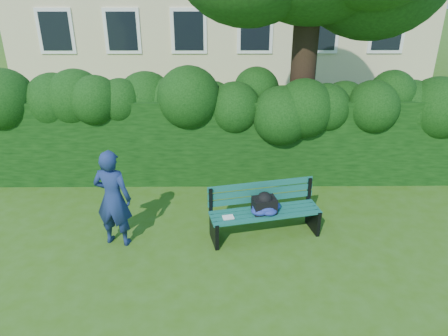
{
  "coord_description": "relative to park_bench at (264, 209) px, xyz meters",
  "views": [
    {
      "loc": [
        -0.06,
        -6.38,
        4.25
      ],
      "look_at": [
        0.0,
        0.6,
        0.95
      ],
      "focal_mm": 35.0,
      "sensor_mm": 36.0,
      "label": 1
    }
  ],
  "objects": [
    {
      "name": "ground",
      "position": [
        -0.67,
        0.06,
        -0.5
      ],
      "size": [
        80.0,
        80.0,
        0.0
      ],
      "primitive_type": "plane",
      "color": "#32590F",
      "rests_on": "ground"
    },
    {
      "name": "hedge",
      "position": [
        -0.67,
        2.26,
        0.4
      ],
      "size": [
        10.0,
        1.0,
        1.8
      ],
      "color": "black",
      "rests_on": "ground"
    },
    {
      "name": "man_reading",
      "position": [
        -2.45,
        -0.22,
        0.33
      ],
      "size": [
        0.68,
        0.52,
        1.67
      ],
      "primitive_type": "imported",
      "rotation": [
        0.0,
        0.0,
        2.93
      ],
      "color": "navy",
      "rests_on": "ground"
    },
    {
      "name": "park_bench",
      "position": [
        0.0,
        0.0,
        0.0
      ],
      "size": [
        1.93,
        0.94,
        0.89
      ],
      "rotation": [
        0.0,
        0.0,
        0.22
      ],
      "color": "#0E493F",
      "rests_on": "ground"
    }
  ]
}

